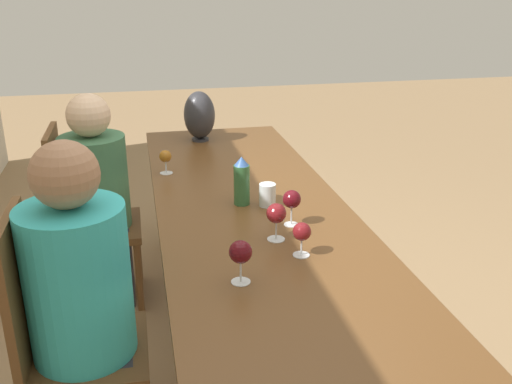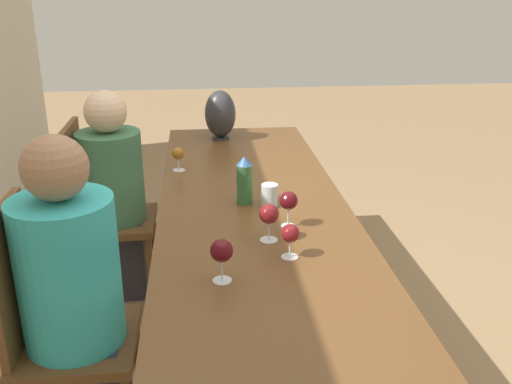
{
  "view_description": "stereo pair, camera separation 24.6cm",
  "coord_description": "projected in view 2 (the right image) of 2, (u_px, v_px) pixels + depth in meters",
  "views": [
    {
      "loc": [
        -2.35,
        0.48,
        1.75
      ],
      "look_at": [
        -0.1,
        0.0,
        0.88
      ],
      "focal_mm": 40.0,
      "sensor_mm": 36.0,
      "label": 1
    },
    {
      "loc": [
        -2.39,
        0.24,
        1.75
      ],
      "look_at": [
        -0.1,
        0.0,
        0.88
      ],
      "focal_mm": 40.0,
      "sensor_mm": 36.0,
      "label": 2
    }
  ],
  "objects": [
    {
      "name": "dining_table",
      "position": [
        254.0,
        219.0,
        2.62
      ],
      "size": [
        2.76,
        0.85,
        0.78
      ],
      "color": "brown",
      "rests_on": "ground_plane"
    },
    {
      "name": "vase",
      "position": [
        220.0,
        114.0,
        3.56
      ],
      "size": [
        0.19,
        0.19,
        0.31
      ],
      "color": "#2D2D33",
      "rests_on": "dining_table"
    },
    {
      "name": "person_near",
      "position": [
        75.0,
        290.0,
        2.09
      ],
      "size": [
        0.37,
        0.37,
        1.26
      ],
      "color": "#2D2D38",
      "rests_on": "ground_plane"
    },
    {
      "name": "wine_glass_1",
      "position": [
        178.0,
        154.0,
        3.01
      ],
      "size": [
        0.07,
        0.07,
        0.13
      ],
      "color": "silver",
      "rests_on": "dining_table"
    },
    {
      "name": "wine_glass_4",
      "position": [
        222.0,
        252.0,
        1.9
      ],
      "size": [
        0.08,
        0.08,
        0.15
      ],
      "color": "silver",
      "rests_on": "dining_table"
    },
    {
      "name": "water_bottle",
      "position": [
        244.0,
        181.0,
        2.57
      ],
      "size": [
        0.07,
        0.07,
        0.22
      ],
      "color": "#336638",
      "rests_on": "dining_table"
    },
    {
      "name": "water_tumbler",
      "position": [
        270.0,
        195.0,
        2.55
      ],
      "size": [
        0.08,
        0.08,
        0.1
      ],
      "color": "silver",
      "rests_on": "dining_table"
    },
    {
      "name": "chair_near",
      "position": [
        54.0,
        325.0,
        2.13
      ],
      "size": [
        0.44,
        0.44,
        1.01
      ],
      "color": "brown",
      "rests_on": "ground_plane"
    },
    {
      "name": "chair_far",
      "position": [
        100.0,
        208.0,
        3.19
      ],
      "size": [
        0.44,
        0.44,
        1.01
      ],
      "color": "brown",
      "rests_on": "ground_plane"
    },
    {
      "name": "person_far",
      "position": [
        115.0,
        189.0,
        3.16
      ],
      "size": [
        0.35,
        0.35,
        1.19
      ],
      "color": "#2D2D38",
      "rests_on": "ground_plane"
    },
    {
      "name": "ground_plane",
      "position": [
        254.0,
        347.0,
        2.87
      ],
      "size": [
        14.0,
        14.0,
        0.0
      ],
      "primitive_type": "plane",
      "color": "#937551"
    },
    {
      "name": "wine_glass_2",
      "position": [
        290.0,
        234.0,
        2.07
      ],
      "size": [
        0.07,
        0.07,
        0.13
      ],
      "color": "silver",
      "rests_on": "dining_table"
    },
    {
      "name": "wine_glass_3",
      "position": [
        269.0,
        215.0,
        2.2
      ],
      "size": [
        0.08,
        0.08,
        0.15
      ],
      "color": "silver",
      "rests_on": "dining_table"
    },
    {
      "name": "wine_glass_0",
      "position": [
        289.0,
        201.0,
        2.33
      ],
      "size": [
        0.08,
        0.08,
        0.15
      ],
      "color": "silver",
      "rests_on": "dining_table"
    }
  ]
}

